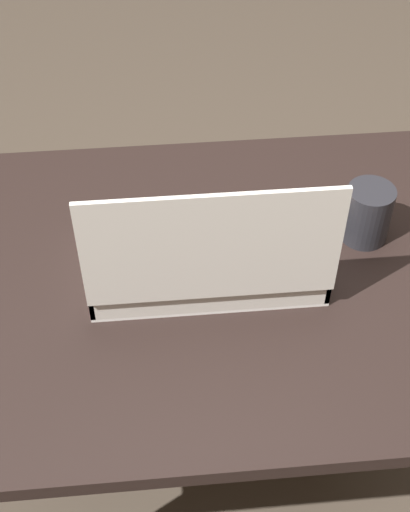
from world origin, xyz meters
TOP-DOWN VIEW (x-y plane):
  - ground_plane at (0.00, 0.00)m, footprint 8.00×8.00m
  - dining_table at (0.00, 0.00)m, footprint 1.07×0.74m
  - donut_box at (-0.01, 0.02)m, footprint 0.39×0.23m
  - coffee_mug at (-0.30, -0.07)m, footprint 0.08×0.08m

SIDE VIEW (x-z plane):
  - ground_plane at x=0.00m, z-range 0.00..0.00m
  - dining_table at x=0.00m, z-range 0.25..0.98m
  - donut_box at x=-0.01m, z-range 0.65..0.91m
  - coffee_mug at x=-0.30m, z-range 0.73..0.84m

